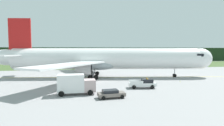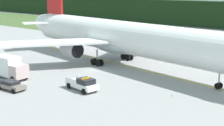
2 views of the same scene
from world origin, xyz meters
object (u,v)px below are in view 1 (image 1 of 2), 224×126
(ops_pickup_truck, at_px, (143,83))
(catering_truck, at_px, (75,84))
(airliner, at_px, (105,59))
(staff_car, at_px, (111,93))

(ops_pickup_truck, relative_size, catering_truck, 0.87)
(airliner, distance_m, staff_car, 22.40)
(airliner, xyz_separation_m, catering_truck, (-7.60, -18.46, -3.23))
(ops_pickup_truck, height_order, staff_car, ops_pickup_truck)
(catering_truck, height_order, staff_car, catering_truck)
(airliner, bearing_deg, staff_car, -95.43)
(airliner, height_order, staff_car, airliner)
(catering_truck, xyz_separation_m, staff_car, (5.52, -3.42, -1.08))
(ops_pickup_truck, bearing_deg, airliner, 109.45)
(catering_truck, bearing_deg, airliner, 67.62)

